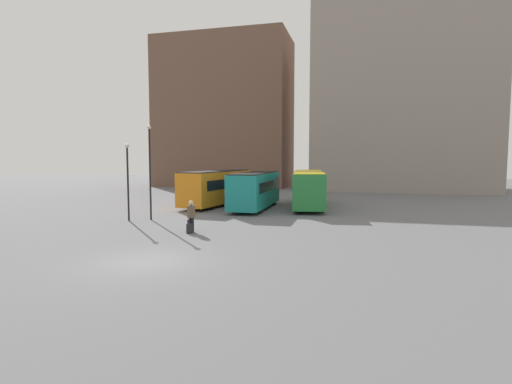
{
  "coord_description": "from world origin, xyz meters",
  "views": [
    {
      "loc": [
        8.52,
        -14.62,
        4.27
      ],
      "look_at": [
        1.56,
        12.02,
        1.97
      ],
      "focal_mm": 28.0,
      "sensor_mm": 36.0,
      "label": 1
    }
  ],
  "objects_px": {
    "bus_2": "(309,188)",
    "lamp_post_0": "(128,175)",
    "traveler": "(191,213)",
    "bus_1": "(256,189)",
    "bus_0": "(218,187)",
    "suitcase": "(190,229)",
    "lamp_post_1": "(150,165)"
  },
  "relations": [
    {
      "from": "bus_2",
      "to": "suitcase",
      "type": "xyz_separation_m",
      "value": [
        -5.0,
        -14.38,
        -1.44
      ]
    },
    {
      "from": "bus_0",
      "to": "lamp_post_1",
      "type": "xyz_separation_m",
      "value": [
        -1.48,
        -9.49,
        2.08
      ]
    },
    {
      "from": "lamp_post_0",
      "to": "bus_1",
      "type": "bearing_deg",
      "value": 52.8
    },
    {
      "from": "bus_0",
      "to": "lamp_post_1",
      "type": "distance_m",
      "value": 9.83
    },
    {
      "from": "traveler",
      "to": "lamp_post_0",
      "type": "height_order",
      "value": "lamp_post_0"
    },
    {
      "from": "bus_0",
      "to": "bus_1",
      "type": "relative_size",
      "value": 1.09
    },
    {
      "from": "bus_1",
      "to": "lamp_post_0",
      "type": "height_order",
      "value": "lamp_post_0"
    },
    {
      "from": "bus_0",
      "to": "traveler",
      "type": "height_order",
      "value": "bus_0"
    },
    {
      "from": "bus_2",
      "to": "traveler",
      "type": "bearing_deg",
      "value": 152.09
    },
    {
      "from": "lamp_post_0",
      "to": "lamp_post_1",
      "type": "relative_size",
      "value": 0.8
    },
    {
      "from": "bus_2",
      "to": "traveler",
      "type": "distance_m",
      "value": 14.8
    },
    {
      "from": "lamp_post_0",
      "to": "traveler",
      "type": "bearing_deg",
      "value": -25.09
    },
    {
      "from": "bus_1",
      "to": "lamp_post_0",
      "type": "relative_size",
      "value": 1.8
    },
    {
      "from": "suitcase",
      "to": "bus_2",
      "type": "bearing_deg",
      "value": -2.95
    },
    {
      "from": "bus_0",
      "to": "lamp_post_1",
      "type": "bearing_deg",
      "value": 178.27
    },
    {
      "from": "lamp_post_1",
      "to": "bus_0",
      "type": "bearing_deg",
      "value": 81.12
    },
    {
      "from": "bus_2",
      "to": "suitcase",
      "type": "height_order",
      "value": "bus_2"
    },
    {
      "from": "traveler",
      "to": "lamp_post_0",
      "type": "relative_size",
      "value": 0.35
    },
    {
      "from": "traveler",
      "to": "lamp_post_0",
      "type": "xyz_separation_m",
      "value": [
        -5.87,
        2.75,
        2.04
      ]
    },
    {
      "from": "bus_0",
      "to": "bus_1",
      "type": "bearing_deg",
      "value": -103.01
    },
    {
      "from": "suitcase",
      "to": "lamp_post_0",
      "type": "xyz_separation_m",
      "value": [
        -5.98,
        3.25,
        2.85
      ]
    },
    {
      "from": "lamp_post_1",
      "to": "traveler",
      "type": "bearing_deg",
      "value": -37.63
    },
    {
      "from": "suitcase",
      "to": "lamp_post_0",
      "type": "height_order",
      "value": "lamp_post_0"
    },
    {
      "from": "bus_2",
      "to": "lamp_post_0",
      "type": "xyz_separation_m",
      "value": [
        -10.98,
        -11.12,
        1.41
      ]
    },
    {
      "from": "bus_2",
      "to": "traveler",
      "type": "relative_size",
      "value": 6.03
    },
    {
      "from": "suitcase",
      "to": "lamp_post_0",
      "type": "bearing_deg",
      "value": 77.71
    },
    {
      "from": "bus_2",
      "to": "lamp_post_0",
      "type": "distance_m",
      "value": 15.7
    },
    {
      "from": "bus_1",
      "to": "lamp_post_1",
      "type": "relative_size",
      "value": 1.45
    },
    {
      "from": "bus_1",
      "to": "bus_0",
      "type": "bearing_deg",
      "value": 68.72
    },
    {
      "from": "bus_2",
      "to": "bus_1",
      "type": "bearing_deg",
      "value": 110.39
    },
    {
      "from": "bus_2",
      "to": "lamp_post_1",
      "type": "bearing_deg",
      "value": 128.89
    },
    {
      "from": "suitcase",
      "to": "lamp_post_0",
      "type": "relative_size",
      "value": 0.15
    }
  ]
}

